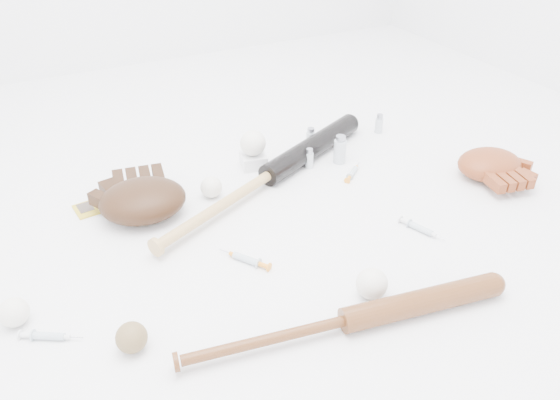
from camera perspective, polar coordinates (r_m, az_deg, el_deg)
name	(u,v)px	position (r m, az deg, el deg)	size (l,w,h in m)	color
bat_dark	(269,175)	(1.68, -1.12, 2.66)	(0.98, 0.07, 0.07)	black
bat_wood	(346,320)	(1.21, 6.95, -12.38)	(0.79, 0.06, 0.06)	brown
glove_dark	(143,200)	(1.58, -14.15, 0.02)	(0.29, 0.29, 0.10)	black
glove_tan	(490,164)	(1.85, 21.05, 3.54)	(0.24, 0.24, 0.09)	maroon
trading_card	(86,210)	(1.68, -19.61, -0.95)	(0.06, 0.08, 0.00)	gold
pedestal	(254,160)	(1.79, -2.78, 4.15)	(0.08, 0.08, 0.04)	white
baseball_on_pedestal	(253,143)	(1.76, -2.84, 5.97)	(0.08, 0.08, 0.08)	white
baseball_left	(14,312)	(1.35, -26.05, -10.50)	(0.07, 0.07, 0.07)	white
baseball_upper	(211,187)	(1.64, -7.20, 1.34)	(0.06, 0.06, 0.06)	white
baseball_mid	(372,284)	(1.29, 9.57, -8.60)	(0.07, 0.07, 0.07)	white
baseball_aged	(132,337)	(1.20, -15.25, -13.69)	(0.07, 0.07, 0.07)	brown
syringe_0	(49,336)	(1.30, -23.01, -12.96)	(0.15, 0.03, 0.02)	#ADBCC6
syringe_1	(246,259)	(1.39, -3.56, -6.18)	(0.16, 0.03, 0.02)	#ADBCC6
syringe_2	(353,172)	(1.77, 7.62, 2.89)	(0.14, 0.02, 0.02)	#ADBCC6
syringe_3	(420,229)	(1.54, 14.46, -2.90)	(0.16, 0.03, 0.02)	#ADBCC6
vial_0	(309,158)	(1.78, 3.08, 4.37)	(0.03, 0.03, 0.07)	#B4BDC6
vial_1	(379,123)	(2.04, 10.32, 7.87)	(0.03, 0.03, 0.07)	#B4BDC6
vial_2	(311,139)	(1.90, 3.21, 6.43)	(0.03, 0.03, 0.08)	#B4BDC6
vial_3	(340,149)	(1.81, 6.29, 5.29)	(0.04, 0.04, 0.10)	#B4BDC6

